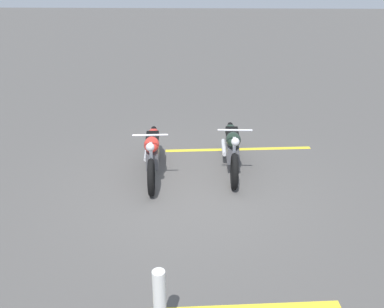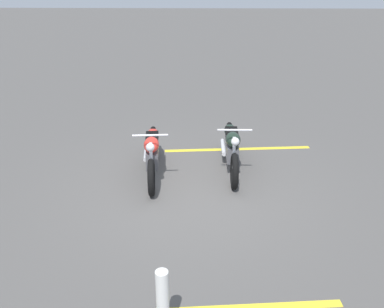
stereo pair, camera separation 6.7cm
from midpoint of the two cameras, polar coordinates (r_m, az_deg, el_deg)
name	(u,v)px [view 1 (the left image)]	position (r m, az deg, el deg)	size (l,w,h in m)	color
ground_plane	(192,189)	(7.77, 0.22, -4.76)	(60.00, 60.00, 0.00)	#514F4C
motorcycle_bright_foreground	(152,151)	(8.19, -5.08, 0.40)	(2.23, 0.62, 1.04)	black
motorcycle_dark_foreground	(232,146)	(8.41, 5.58, 1.06)	(2.23, 0.62, 1.04)	black
bollard_post	(160,305)	(4.84, -3.91, -19.54)	(0.14, 0.14, 0.91)	white
parking_stripe_near	(238,149)	(9.41, 6.43, 0.64)	(3.20, 0.12, 0.01)	yellow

